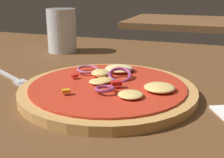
% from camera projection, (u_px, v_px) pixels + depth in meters
% --- Properties ---
extents(dining_table, '(1.43, 0.95, 0.03)m').
position_uv_depth(dining_table, '(126.00, 103.00, 0.47)').
color(dining_table, brown).
rests_on(dining_table, ground).
extents(pizza, '(0.28, 0.28, 0.03)m').
position_uv_depth(pizza, '(109.00, 89.00, 0.46)').
color(pizza, tan).
rests_on(pizza, dining_table).
extents(fork, '(0.17, 0.10, 0.01)m').
position_uv_depth(fork, '(11.00, 77.00, 0.54)').
color(fork, silver).
rests_on(fork, dining_table).
extents(beer_glass, '(0.07, 0.07, 0.11)m').
position_uv_depth(beer_glass, '(62.00, 32.00, 0.75)').
color(beer_glass, silver).
rests_on(beer_glass, dining_table).
extents(background_table, '(0.84, 0.47, 0.03)m').
position_uv_depth(background_table, '(213.00, 23.00, 1.45)').
color(background_table, brown).
rests_on(background_table, ground).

